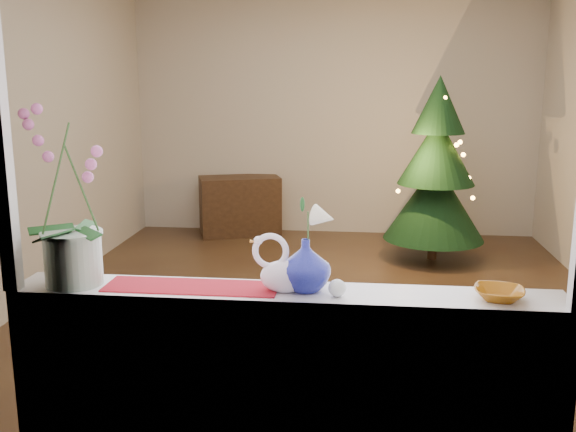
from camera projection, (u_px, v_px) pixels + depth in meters
The scene contains 16 objects.
ground at pixel (319, 305), 5.04m from camera, with size 5.00×5.00×0.00m, color #352116.
wall_back at pixel (334, 114), 7.19m from camera, with size 4.50×0.10×2.70m, color beige.
wall_front at pixel (281, 189), 2.33m from camera, with size 4.50×0.10×2.70m, color beige.
wall_left at pixel (33, 130), 5.00m from camera, with size 0.10×5.00×2.70m, color beige.
window_apron at pixel (283, 412), 2.56m from camera, with size 2.20×0.08×0.88m, color white.
windowsill at pixel (285, 295), 2.55m from camera, with size 2.20×0.26×0.04m, color white.
window_frame at pixel (282, 91), 2.28m from camera, with size 2.22×0.06×1.60m, color white, non-canonical shape.
runner at pixel (192, 286), 2.58m from camera, with size 0.70×0.20×0.01m, color maroon.
orchid_pot at pixel (69, 197), 2.55m from camera, with size 0.25×0.25×0.73m, color beige, non-canonical shape.
swan at pixel (284, 264), 2.51m from camera, with size 0.26×0.12×0.22m, color white, non-canonical shape.
blue_vase at pixel (305, 261), 2.52m from camera, with size 0.23×0.23×0.24m, color navy.
lily at pixel (306, 209), 2.48m from camera, with size 0.13×0.08×0.18m, color white, non-canonical shape.
paperweight at pixel (337, 288), 2.47m from camera, with size 0.07×0.07×0.07m, color silver.
amber_dish at pixel (499, 295), 2.44m from camera, with size 0.16×0.16×0.04m, color #91530E.
xmas_tree at pixel (436, 170), 6.15m from camera, with size 0.97×0.97×1.78m, color black, non-canonical shape.
side_table at pixel (240, 206), 7.27m from camera, with size 0.88×0.44×0.66m, color black.
Camera 1 is at (0.28, -4.78, 1.74)m, focal length 40.00 mm.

